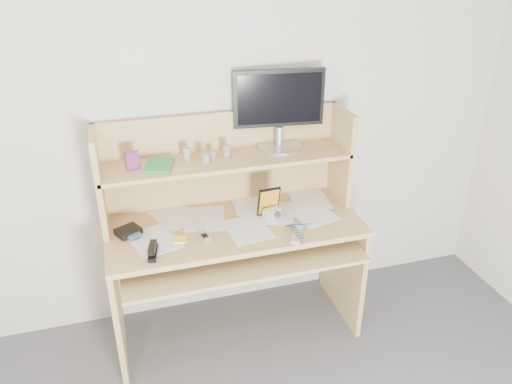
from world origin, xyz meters
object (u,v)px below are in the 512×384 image
object	(u,v)px
desk	(232,225)
tv_remote	(297,235)
game_case	(269,201)
keyboard	(232,246)
monitor	(279,107)

from	to	relation	value
desk	tv_remote	world-z (taller)	desk
game_case	tv_remote	bearing A→B (deg)	-78.20
desk	tv_remote	xyz separation A→B (m)	(0.28, -0.31, 0.07)
keyboard	desk	bearing A→B (deg)	61.86
desk	monitor	size ratio (longest dim) A/B	2.71
game_case	monitor	distance (m)	0.53
desk	keyboard	bearing A→B (deg)	-103.83
desk	game_case	world-z (taller)	desk
keyboard	monitor	size ratio (longest dim) A/B	0.88
tv_remote	monitor	bearing A→B (deg)	111.50
game_case	desk	bearing A→B (deg)	161.00
desk	monitor	world-z (taller)	monitor
game_case	monitor	size ratio (longest dim) A/B	0.34
monitor	desk	bearing A→B (deg)	-147.72
game_case	monitor	world-z (taller)	monitor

